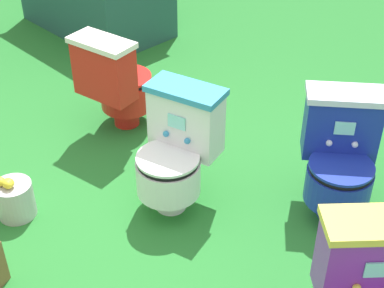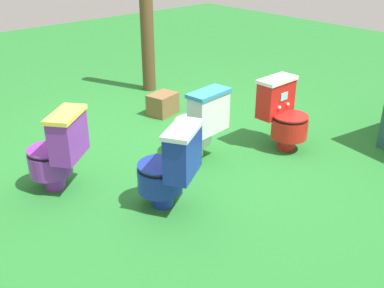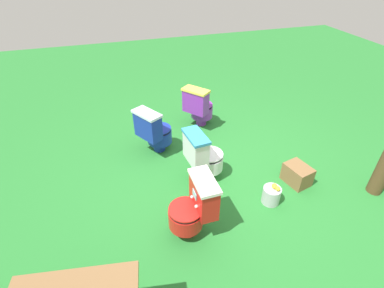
{
  "view_description": "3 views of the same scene",
  "coord_description": "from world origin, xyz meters",
  "px_view_note": "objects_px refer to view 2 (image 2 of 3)",
  "views": [
    {
      "loc": [
        1.7,
        -1.74,
        2.27
      ],
      "look_at": [
        0.06,
        0.48,
        0.32
      ],
      "focal_mm": 53.35,
      "sensor_mm": 36.0,
      "label": 1
    },
    {
      "loc": [
        2.84,
        3.33,
        2.11
      ],
      "look_at": [
        0.41,
        0.59,
        0.35
      ],
      "focal_mm": 42.75,
      "sensor_mm": 36.0,
      "label": 2
    },
    {
      "loc": [
        -2.73,
        1.33,
        2.66
      ],
      "look_at": [
        0.19,
        0.43,
        0.5
      ],
      "focal_mm": 26.99,
      "sensor_mm": 36.0,
      "label": 3
    }
  ],
  "objects_px": {
    "toilet_blue": "(170,167)",
    "lemon_bucket": "(204,112)",
    "wooden_post": "(147,19)",
    "small_crate": "(163,104)",
    "toilet_white": "(200,123)",
    "toilet_purple": "(58,150)",
    "toilet_red": "(283,114)"
  },
  "relations": [
    {
      "from": "toilet_white",
      "to": "lemon_bucket",
      "type": "xyz_separation_m",
      "value": [
        -0.67,
        -0.66,
        -0.25
      ]
    },
    {
      "from": "toilet_blue",
      "to": "toilet_white",
      "type": "bearing_deg",
      "value": 2.01
    },
    {
      "from": "toilet_blue",
      "to": "toilet_white",
      "type": "xyz_separation_m",
      "value": [
        -0.78,
        -0.5,
        0.0
      ]
    },
    {
      "from": "toilet_white",
      "to": "wooden_post",
      "type": "height_order",
      "value": "wooden_post"
    },
    {
      "from": "toilet_white",
      "to": "lemon_bucket",
      "type": "bearing_deg",
      "value": 38.02
    },
    {
      "from": "toilet_blue",
      "to": "lemon_bucket",
      "type": "xyz_separation_m",
      "value": [
        -1.45,
        -1.15,
        -0.25
      ]
    },
    {
      "from": "wooden_post",
      "to": "small_crate",
      "type": "height_order",
      "value": "wooden_post"
    },
    {
      "from": "toilet_red",
      "to": "toilet_purple",
      "type": "distance_m",
      "value": 2.25
    },
    {
      "from": "toilet_blue",
      "to": "wooden_post",
      "type": "distance_m",
      "value": 3.1
    },
    {
      "from": "toilet_white",
      "to": "wooden_post",
      "type": "xyz_separation_m",
      "value": [
        -0.9,
        -2.04,
        0.62
      ]
    },
    {
      "from": "small_crate",
      "to": "toilet_purple",
      "type": "bearing_deg",
      "value": 24.32
    },
    {
      "from": "wooden_post",
      "to": "small_crate",
      "type": "xyz_separation_m",
      "value": [
        0.45,
        0.87,
        -0.86
      ]
    },
    {
      "from": "small_crate",
      "to": "lemon_bucket",
      "type": "xyz_separation_m",
      "value": [
        -0.22,
        0.51,
        -0.01
      ]
    },
    {
      "from": "toilet_blue",
      "to": "small_crate",
      "type": "bearing_deg",
      "value": 22.97
    },
    {
      "from": "toilet_red",
      "to": "lemon_bucket",
      "type": "distance_m",
      "value": 1.08
    },
    {
      "from": "wooden_post",
      "to": "lemon_bucket",
      "type": "bearing_deg",
      "value": 80.79
    },
    {
      "from": "toilet_white",
      "to": "toilet_purple",
      "type": "distance_m",
      "value": 1.36
    },
    {
      "from": "toilet_red",
      "to": "wooden_post",
      "type": "bearing_deg",
      "value": -93.4
    },
    {
      "from": "toilet_purple",
      "to": "small_crate",
      "type": "xyz_separation_m",
      "value": [
        -1.76,
        -0.8,
        -0.24
      ]
    },
    {
      "from": "wooden_post",
      "to": "lemon_bucket",
      "type": "relative_size",
      "value": 7.16
    },
    {
      "from": "toilet_white",
      "to": "small_crate",
      "type": "height_order",
      "value": "toilet_white"
    },
    {
      "from": "toilet_blue",
      "to": "lemon_bucket",
      "type": "relative_size",
      "value": 2.63
    },
    {
      "from": "toilet_white",
      "to": "small_crate",
      "type": "bearing_deg",
      "value": 62.45
    },
    {
      "from": "small_crate",
      "to": "lemon_bucket",
      "type": "relative_size",
      "value": 1.24
    },
    {
      "from": "small_crate",
      "to": "lemon_bucket",
      "type": "distance_m",
      "value": 0.55
    },
    {
      "from": "wooden_post",
      "to": "toilet_blue",
      "type": "bearing_deg",
      "value": 56.57
    },
    {
      "from": "small_crate",
      "to": "toilet_blue",
      "type": "bearing_deg",
      "value": 53.55
    },
    {
      "from": "toilet_purple",
      "to": "toilet_white",
      "type": "bearing_deg",
      "value": -54.57
    },
    {
      "from": "toilet_blue",
      "to": "toilet_red",
      "type": "bearing_deg",
      "value": -26.48
    },
    {
      "from": "toilet_red",
      "to": "wooden_post",
      "type": "distance_m",
      "value": 2.5
    },
    {
      "from": "toilet_purple",
      "to": "wooden_post",
      "type": "xyz_separation_m",
      "value": [
        -2.21,
        -1.67,
        0.62
      ]
    },
    {
      "from": "toilet_blue",
      "to": "wooden_post",
      "type": "height_order",
      "value": "wooden_post"
    }
  ]
}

